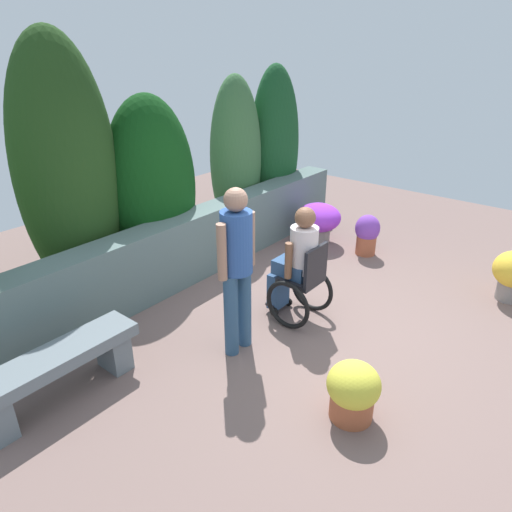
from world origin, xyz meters
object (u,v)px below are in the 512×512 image
object	(u,v)px
person_in_wheelchair	(299,268)
person_standing_companion	(237,262)
stone_bench	(57,368)
flower_pot_terracotta_by_wall	(353,390)
flower_pot_red_accent	(318,220)
flower_pot_purple_near	(367,233)

from	to	relation	value
person_in_wheelchair	person_standing_companion	world-z (taller)	person_standing_companion
stone_bench	person_standing_companion	xyz separation A→B (m)	(1.53, -0.73, 0.66)
stone_bench	flower_pot_terracotta_by_wall	distance (m)	2.51
flower_pot_red_accent	stone_bench	bearing A→B (deg)	-178.45
person_in_wheelchair	flower_pot_purple_near	bearing A→B (deg)	-1.52
stone_bench	flower_pot_red_accent	size ratio (longest dim) A/B	2.13
person_standing_companion	stone_bench	bearing A→B (deg)	154.63
flower_pot_purple_near	flower_pot_red_accent	size ratio (longest dim) A/B	0.88
flower_pot_red_accent	flower_pot_purple_near	bearing A→B (deg)	-84.00
stone_bench	flower_pot_purple_near	distance (m)	4.51
person_in_wheelchair	person_standing_companion	bearing A→B (deg)	164.67
stone_bench	flower_pot_terracotta_by_wall	size ratio (longest dim) A/B	2.79
person_in_wheelchair	flower_pot_purple_near	size ratio (longest dim) A/B	2.21
person_standing_companion	flower_pot_purple_near	size ratio (longest dim) A/B	2.82
flower_pot_purple_near	stone_bench	bearing A→B (deg)	171.48
person_standing_companion	flower_pot_red_accent	xyz separation A→B (m)	(2.85, 0.84, -0.62)
flower_pot_purple_near	flower_pot_terracotta_by_wall	distance (m)	3.37
flower_pot_red_accent	person_in_wheelchair	bearing A→B (deg)	-153.87
flower_pot_terracotta_by_wall	flower_pot_red_accent	size ratio (longest dim) A/B	0.76
person_standing_companion	flower_pot_red_accent	bearing A→B (deg)	16.62
person_in_wheelchair	flower_pot_red_accent	bearing A→B (deg)	19.38
flower_pot_red_accent	person_standing_companion	bearing A→B (deg)	-163.48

